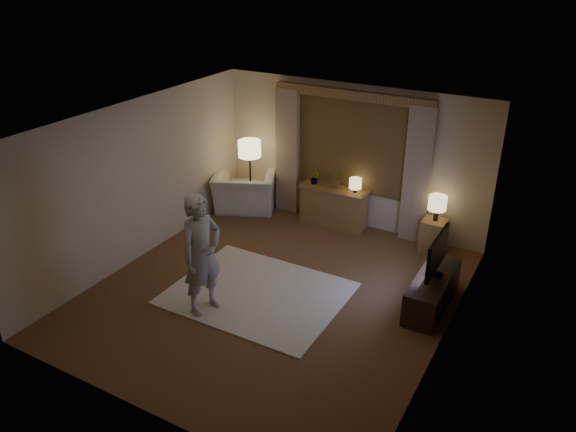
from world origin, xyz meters
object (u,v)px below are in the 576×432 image
Objects in this scene: side_table at (433,235)px; sideboard at (334,208)px; tv_stand at (432,291)px; person at (202,254)px; armchair at (245,191)px.

sideboard is at bearing 178.48° from side_table.
side_table is 0.40× the size of tv_stand.
side_table is at bearing 105.73° from tv_stand.
tv_stand is at bearing -74.27° from side_table.
tv_stand is 3.30m from person.
side_table is 4.08m from person.
tv_stand is (0.46, -1.63, -0.03)m from side_table.
sideboard is 1.82m from armchair.
sideboard is at bearing 6.57° from person.
sideboard is at bearing 144.30° from tv_stand.
sideboard is 2.89m from tv_stand.
armchair is at bearing 160.49° from tv_stand.
armchair is at bearing -173.28° from sideboard.
side_table is (3.69, 0.16, -0.10)m from armchair.
armchair reaches higher than side_table.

